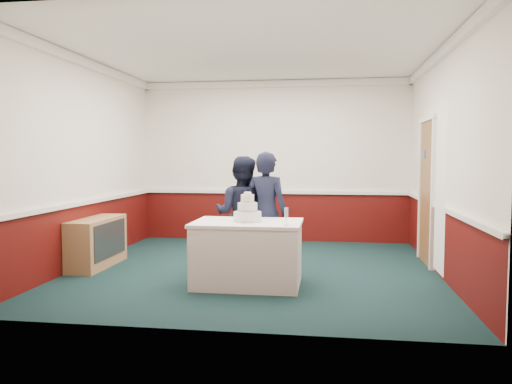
# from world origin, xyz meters

# --- Properties ---
(ground) EXTENTS (5.00, 5.00, 0.00)m
(ground) POSITION_xyz_m (0.00, 0.00, 0.00)
(ground) COLOR #112B27
(ground) RESTS_ON ground
(room_shell) EXTENTS (5.00, 5.00, 3.00)m
(room_shell) POSITION_xyz_m (0.08, 0.61, 1.97)
(room_shell) COLOR white
(room_shell) RESTS_ON ground
(sideboard) EXTENTS (0.41, 1.20, 0.70)m
(sideboard) POSITION_xyz_m (-2.28, -0.12, 0.35)
(sideboard) COLOR tan
(sideboard) RESTS_ON ground
(cake_table) EXTENTS (1.32, 0.92, 0.79)m
(cake_table) POSITION_xyz_m (0.04, -0.84, 0.40)
(cake_table) COLOR white
(cake_table) RESTS_ON ground
(wedding_cake) EXTENTS (0.35, 0.35, 0.36)m
(wedding_cake) POSITION_xyz_m (0.04, -0.84, 0.90)
(wedding_cake) COLOR white
(wedding_cake) RESTS_ON cake_table
(cake_knife) EXTENTS (0.10, 0.21, 0.00)m
(cake_knife) POSITION_xyz_m (0.01, -1.04, 0.79)
(cake_knife) COLOR silver
(cake_knife) RESTS_ON cake_table
(champagne_flute) EXTENTS (0.05, 0.05, 0.21)m
(champagne_flute) POSITION_xyz_m (0.54, -1.12, 0.93)
(champagne_flute) COLOR silver
(champagne_flute) RESTS_ON cake_table
(person_man) EXTENTS (0.84, 0.69, 1.59)m
(person_man) POSITION_xyz_m (-0.16, -0.10, 0.79)
(person_man) COLOR black
(person_man) RESTS_ON ground
(person_woman) EXTENTS (0.68, 0.53, 1.65)m
(person_woman) POSITION_xyz_m (0.19, -0.25, 0.83)
(person_woman) COLOR black
(person_woman) RESTS_ON ground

